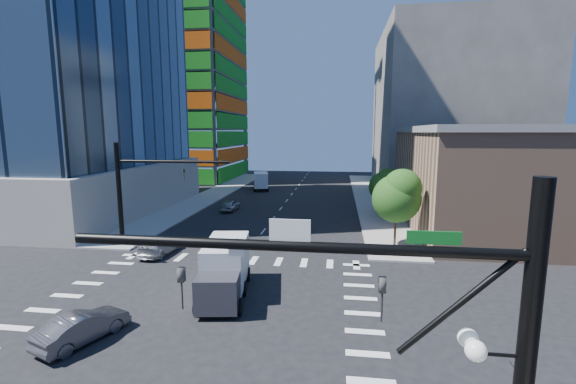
# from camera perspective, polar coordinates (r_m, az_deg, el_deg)

# --- Properties ---
(ground) EXTENTS (160.00, 160.00, 0.00)m
(ground) POSITION_cam_1_polar(r_m,az_deg,el_deg) (23.18, -12.75, -16.96)
(ground) COLOR black
(ground) RESTS_ON ground
(road_markings) EXTENTS (20.00, 20.00, 0.01)m
(road_markings) POSITION_cam_1_polar(r_m,az_deg,el_deg) (23.18, -12.75, -16.94)
(road_markings) COLOR silver
(road_markings) RESTS_ON ground
(sidewalk_ne) EXTENTS (5.00, 60.00, 0.15)m
(sidewalk_ne) POSITION_cam_1_polar(r_m,az_deg,el_deg) (60.54, 12.15, -0.81)
(sidewalk_ne) COLOR gray
(sidewalk_ne) RESTS_ON ground
(sidewalk_nw) EXTENTS (5.00, 60.00, 0.15)m
(sidewalk_nw) POSITION_cam_1_polar(r_m,az_deg,el_deg) (63.57, -10.92, -0.32)
(sidewalk_nw) COLOR gray
(sidewalk_nw) RESTS_ON ground
(construction_building) EXTENTS (25.16, 34.50, 70.60)m
(construction_building) POSITION_cam_1_polar(r_m,az_deg,el_deg) (89.82, -16.27, 17.85)
(construction_building) COLOR slate
(construction_building) RESTS_ON ground
(commercial_building) EXTENTS (20.50, 22.50, 10.60)m
(commercial_building) POSITION_cam_1_polar(r_m,az_deg,el_deg) (45.29, 30.20, 1.69)
(commercial_building) COLOR #9E765B
(commercial_building) RESTS_ON ground
(bg_building_ne) EXTENTS (24.00, 30.00, 28.00)m
(bg_building_ne) POSITION_cam_1_polar(r_m,az_deg,el_deg) (77.13, 22.60, 11.14)
(bg_building_ne) COLOR #5D5954
(bg_building_ne) RESTS_ON ground
(signal_mast_se) EXTENTS (10.51, 2.48, 9.00)m
(signal_mast_se) POSITION_cam_1_polar(r_m,az_deg,el_deg) (9.93, 26.54, -22.34)
(signal_mast_se) COLOR black
(signal_mast_se) RESTS_ON sidewalk_se
(signal_mast_nw) EXTENTS (10.20, 0.40, 9.00)m
(signal_mast_nw) POSITION_cam_1_polar(r_m,az_deg,el_deg) (35.91, -21.74, 0.99)
(signal_mast_nw) COLOR black
(signal_mast_nw) RESTS_ON sidewalk_nw
(tree_south) EXTENTS (4.16, 4.16, 6.82)m
(tree_south) POSITION_cam_1_polar(r_m,az_deg,el_deg) (34.22, 16.03, -0.45)
(tree_south) COLOR #382316
(tree_south) RESTS_ON sidewalk_ne
(tree_north) EXTENTS (3.54, 3.52, 5.78)m
(tree_north) POSITION_cam_1_polar(r_m,az_deg,el_deg) (46.13, 14.21, 1.07)
(tree_north) COLOR #382316
(tree_north) RESTS_ON sidewalk_ne
(car_nb_far) EXTENTS (2.80, 4.97, 1.31)m
(car_nb_far) POSITION_cam_1_polar(r_m,az_deg,el_deg) (36.06, 0.23, -6.19)
(car_nb_far) COLOR black
(car_nb_far) RESTS_ON ground
(car_sb_near) EXTENTS (2.27, 4.89, 1.38)m
(car_sb_near) POSITION_cam_1_polar(r_m,az_deg,el_deg) (33.93, -18.46, -7.56)
(car_sb_near) COLOR #BDBDBD
(car_sb_near) RESTS_ON ground
(car_sb_mid) EXTENTS (1.79, 4.24, 1.43)m
(car_sb_mid) POSITION_cam_1_polar(r_m,az_deg,el_deg) (50.10, -8.57, -1.95)
(car_sb_mid) COLOR #969A9D
(car_sb_mid) RESTS_ON ground
(car_sb_cross) EXTENTS (2.98, 4.64, 1.44)m
(car_sb_cross) POSITION_cam_1_polar(r_m,az_deg,el_deg) (22.00, -28.10, -17.21)
(car_sb_cross) COLOR #4C4B50
(car_sb_cross) RESTS_ON ground
(box_truck_near) EXTENTS (3.48, 6.49, 3.24)m
(box_truck_near) POSITION_cam_1_polar(r_m,az_deg,el_deg) (24.28, -9.46, -11.96)
(box_truck_near) COLOR black
(box_truck_near) RESTS_ON ground
(box_truck_far) EXTENTS (3.76, 6.34, 3.11)m
(box_truck_far) POSITION_cam_1_polar(r_m,az_deg,el_deg) (68.08, -4.04, 1.53)
(box_truck_far) COLOR black
(box_truck_far) RESTS_ON ground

